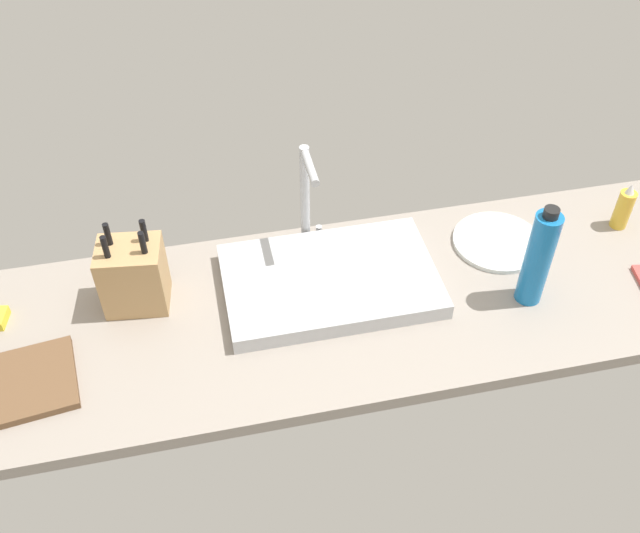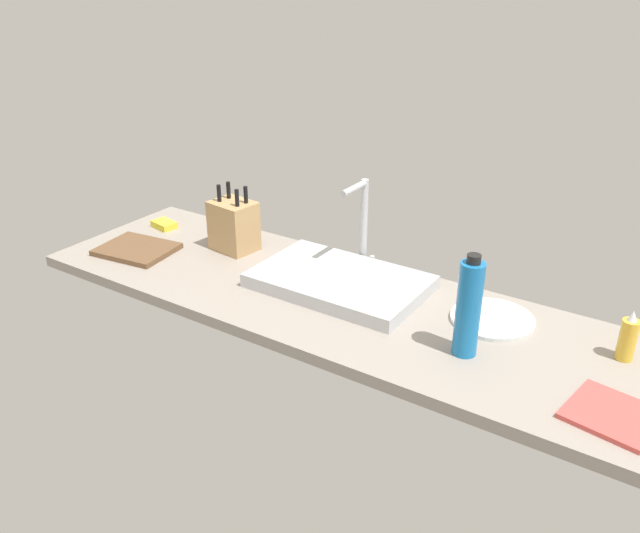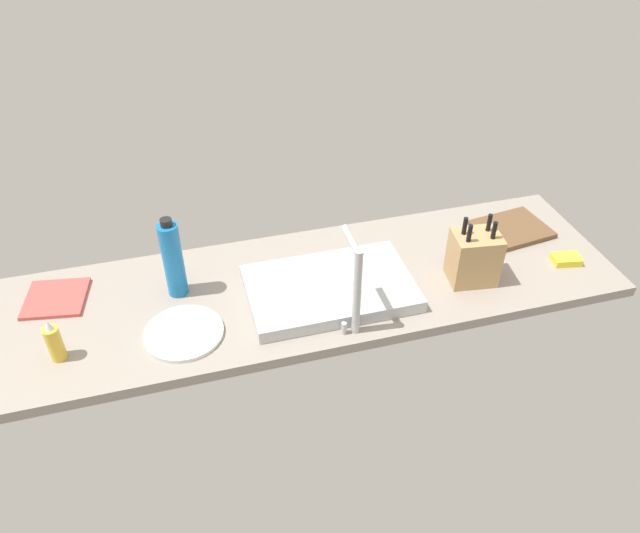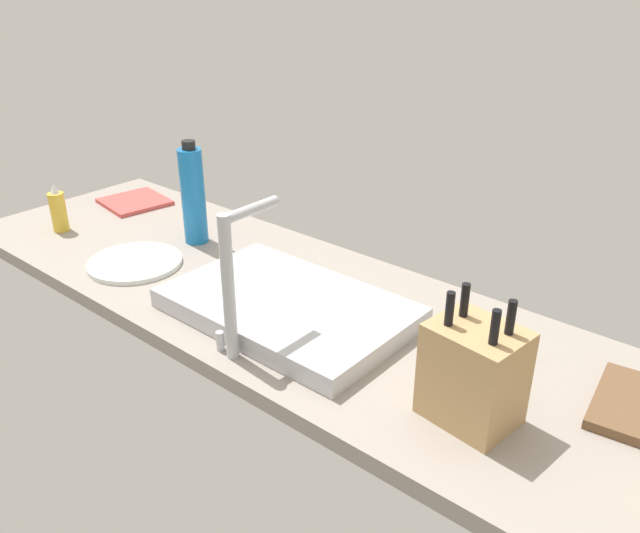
% 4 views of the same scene
% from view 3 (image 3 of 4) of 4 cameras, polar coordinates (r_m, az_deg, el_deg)
% --- Properties ---
extents(countertop_slab, '(1.97, 0.58, 0.04)m').
position_cam_3_polar(countertop_slab, '(1.97, -0.60, -1.98)').
color(countertop_slab, gray).
rests_on(countertop_slab, ground).
extents(sink_basin, '(0.51, 0.33, 0.04)m').
position_cam_3_polar(sink_basin, '(1.91, 0.94, -2.04)').
color(sink_basin, '#B7BABF').
rests_on(sink_basin, countertop_slab).
extents(faucet, '(0.06, 0.14, 0.29)m').
position_cam_3_polar(faucet, '(1.70, 3.28, -1.55)').
color(faucet, '#B7BABF').
rests_on(faucet, countertop_slab).
extents(knife_block, '(0.16, 0.13, 0.23)m').
position_cam_3_polar(knife_block, '(1.99, 14.10, 0.85)').
color(knife_block, tan).
rests_on(knife_block, countertop_slab).
extents(cutting_board, '(0.27, 0.23, 0.02)m').
position_cam_3_polar(cutting_board, '(2.29, 17.38, 3.33)').
color(cutting_board, brown).
rests_on(cutting_board, countertop_slab).
extents(soap_bottle, '(0.04, 0.04, 0.14)m').
position_cam_3_polar(soap_bottle, '(1.83, -23.44, -6.47)').
color(soap_bottle, gold).
rests_on(soap_bottle, countertop_slab).
extents(water_bottle, '(0.06, 0.06, 0.27)m').
position_cam_3_polar(water_bottle, '(1.90, -13.50, 0.66)').
color(water_bottle, '#1970B7').
rests_on(water_bottle, countertop_slab).
extents(dinner_plate, '(0.23, 0.23, 0.01)m').
position_cam_3_polar(dinner_plate, '(1.83, -12.54, -6.04)').
color(dinner_plate, silver).
rests_on(dinner_plate, countertop_slab).
extents(dish_towel, '(0.21, 0.20, 0.01)m').
position_cam_3_polar(dish_towel, '(2.07, -23.33, -2.73)').
color(dish_towel, '#CC4C47').
rests_on(dish_towel, countertop_slab).
extents(dish_sponge, '(0.10, 0.08, 0.02)m').
position_cam_3_polar(dish_sponge, '(2.20, 21.91, 0.62)').
color(dish_sponge, yellow).
rests_on(dish_sponge, countertop_slab).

